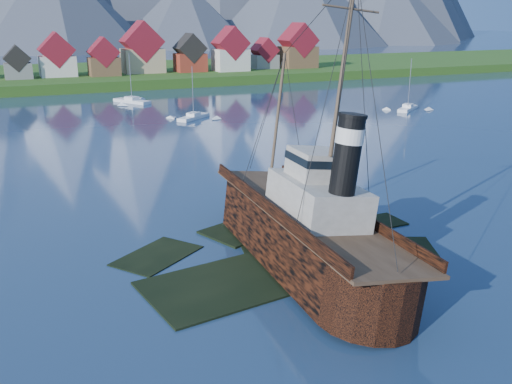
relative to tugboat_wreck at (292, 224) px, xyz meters
name	(u,v)px	position (x,y,z in m)	size (l,w,h in m)	color
ground	(271,264)	(-2.43, -0.58, -3.30)	(1400.00, 1400.00, 0.00)	navy
shoal	(278,256)	(-0.65, 1.57, -3.64)	(31.71, 21.24, 1.14)	black
shore_bank	(61,81)	(-2.43, 169.42, -3.30)	(600.00, 80.00, 3.20)	#1C4313
seawall	(75,93)	(-2.43, 131.42, -3.30)	(600.00, 2.50, 2.00)	#3F3D38
tugboat_wreck	(292,224)	(0.00, 0.00, 0.00)	(7.72, 33.25, 26.35)	black
sailboat_d	(408,109)	(66.05, 65.89, -3.01)	(8.87, 7.28, 12.64)	white
sailboat_e	(132,102)	(8.51, 105.45, -3.01)	(8.14, 11.21, 13.13)	white
sailboat_f	(194,118)	(15.41, 75.50, -3.03)	(8.96, 7.93, 11.80)	white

